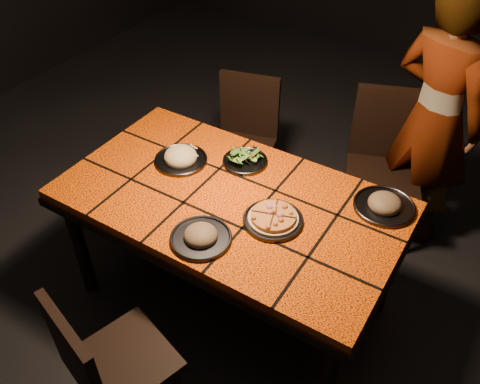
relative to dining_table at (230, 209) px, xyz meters
The scene contains 11 objects.
room_shell 0.83m from the dining_table, ahead, with size 6.04×7.04×3.08m.
dining_table is the anchor object (origin of this frame).
chair_near 0.88m from the dining_table, 93.14° to the right, with size 0.47×0.47×0.84m.
chair_far_left 0.94m from the dining_table, 117.12° to the left, with size 0.47×0.47×0.85m.
chair_far_right 1.09m from the dining_table, 66.12° to the left, with size 0.54×0.54×0.93m.
diner 1.28m from the dining_table, 60.27° to the left, with size 0.58×0.38×1.60m, color brown.
plate_pizza 0.28m from the dining_table, ahead, with size 0.28×0.28×0.04m.
plate_pasta 0.39m from the dining_table, 164.90° to the left, with size 0.27×0.27×0.09m.
plate_salad 0.29m from the dining_table, 106.51° to the left, with size 0.23×0.23×0.07m.
plate_mushroom_a 0.32m from the dining_table, 81.12° to the right, with size 0.27×0.27×0.09m.
plate_mushroom_b 0.72m from the dining_table, 25.84° to the left, with size 0.28×0.28×0.09m.
Camera 1 is at (0.99, -1.50, 2.32)m, focal length 38.00 mm.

